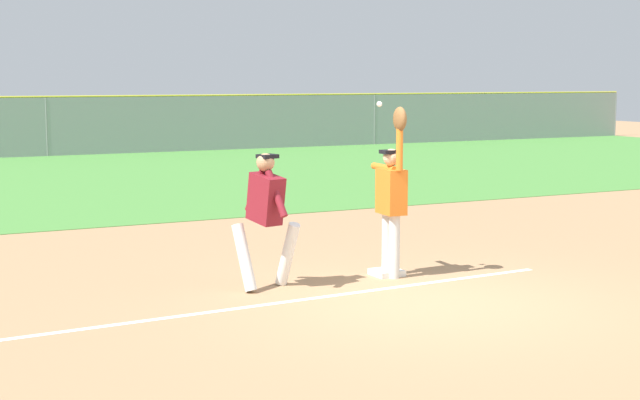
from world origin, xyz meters
TOP-DOWN VIEW (x-y plane):
  - ground_plane at (0.00, 0.00)m, footprint 74.82×74.82m
  - outfield_grass at (0.00, 15.44)m, footprint 51.64×16.30m
  - chalk_foul_line at (-3.63, 0.60)m, footprint 11.99×0.78m
  - first_base at (0.37, 1.50)m, footprint 0.39×0.39m
  - fielder at (0.38, 1.40)m, footprint 0.29×0.90m
  - runner at (-1.40, 1.49)m, footprint 0.82×0.84m
  - baseball at (0.18, 1.41)m, footprint 0.07×0.07m
  - outfield_fence at (0.00, 23.59)m, footprint 51.72×0.08m
  - parked_car_blue at (0.16, 27.15)m, footprint 4.47×2.25m
  - parked_car_silver at (6.89, 27.08)m, footprint 4.43×2.17m

SIDE VIEW (x-z plane):
  - ground_plane at x=0.00m, z-range 0.00..0.00m
  - chalk_foul_line at x=-3.63m, z-range 0.00..0.01m
  - outfield_grass at x=0.00m, z-range 0.00..0.01m
  - first_base at x=0.37m, z-range 0.00..0.08m
  - parked_car_blue at x=0.16m, z-range 0.05..1.30m
  - parked_car_silver at x=6.89m, z-range 0.05..1.30m
  - runner at x=-1.40m, z-range 0.14..1.86m
  - outfield_fence at x=0.00m, z-range 0.00..2.06m
  - fielder at x=0.38m, z-range -0.02..2.26m
  - baseball at x=0.18m, z-range 2.27..2.35m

